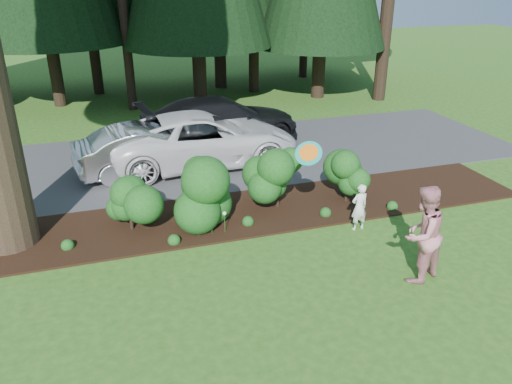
{
  "coord_description": "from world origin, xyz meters",
  "views": [
    {
      "loc": [
        -2.36,
        -7.32,
        5.5
      ],
      "look_at": [
        0.5,
        1.64,
        1.3
      ],
      "focal_mm": 35.0,
      "sensor_mm": 36.0,
      "label": 1
    }
  ],
  "objects_px": {
    "car_silver_wagon": "(149,149)",
    "child": "(359,207)",
    "car_dark_suv": "(221,121)",
    "frisbee": "(309,153)",
    "car_white_suv": "(203,139)",
    "adult": "(422,234)"
  },
  "relations": [
    {
      "from": "car_silver_wagon",
      "to": "adult",
      "type": "distance_m",
      "value": 8.38
    },
    {
      "from": "car_dark_suv",
      "to": "frisbee",
      "type": "height_order",
      "value": "frisbee"
    },
    {
      "from": "car_silver_wagon",
      "to": "car_white_suv",
      "type": "bearing_deg",
      "value": -94.39
    },
    {
      "from": "car_dark_suv",
      "to": "child",
      "type": "bearing_deg",
      "value": -174.93
    },
    {
      "from": "car_silver_wagon",
      "to": "child",
      "type": "bearing_deg",
      "value": -149.9
    },
    {
      "from": "car_white_suv",
      "to": "frisbee",
      "type": "xyz_separation_m",
      "value": [
        1.11,
        -5.34,
        1.23
      ]
    },
    {
      "from": "child",
      "to": "car_dark_suv",
      "type": "bearing_deg",
      "value": -84.33
    },
    {
      "from": "car_white_suv",
      "to": "adult",
      "type": "distance_m",
      "value": 7.8
    },
    {
      "from": "adult",
      "to": "frisbee",
      "type": "relative_size",
      "value": 2.94
    },
    {
      "from": "child",
      "to": "car_silver_wagon",
      "type": "bearing_deg",
      "value": -57.44
    },
    {
      "from": "car_dark_suv",
      "to": "child",
      "type": "xyz_separation_m",
      "value": [
        1.51,
        -6.97,
        -0.26
      ]
    },
    {
      "from": "car_silver_wagon",
      "to": "car_dark_suv",
      "type": "height_order",
      "value": "car_dark_suv"
    },
    {
      "from": "car_silver_wagon",
      "to": "adult",
      "type": "height_order",
      "value": "adult"
    },
    {
      "from": "child",
      "to": "adult",
      "type": "distance_m",
      "value": 2.19
    },
    {
      "from": "car_white_suv",
      "to": "car_dark_suv",
      "type": "height_order",
      "value": "same"
    },
    {
      "from": "car_white_suv",
      "to": "adult",
      "type": "relative_size",
      "value": 2.94
    },
    {
      "from": "car_dark_suv",
      "to": "frisbee",
      "type": "bearing_deg",
      "value": 173.93
    },
    {
      "from": "car_white_suv",
      "to": "child",
      "type": "xyz_separation_m",
      "value": [
        2.48,
        -5.21,
        -0.26
      ]
    },
    {
      "from": "car_silver_wagon",
      "to": "car_dark_suv",
      "type": "bearing_deg",
      "value": -63.19
    },
    {
      "from": "car_silver_wagon",
      "to": "frisbee",
      "type": "xyz_separation_m",
      "value": [
        2.76,
        -5.2,
        1.33
      ]
    },
    {
      "from": "car_silver_wagon",
      "to": "child",
      "type": "distance_m",
      "value": 6.55
    },
    {
      "from": "car_silver_wagon",
      "to": "child",
      "type": "relative_size",
      "value": 3.75
    }
  ]
}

